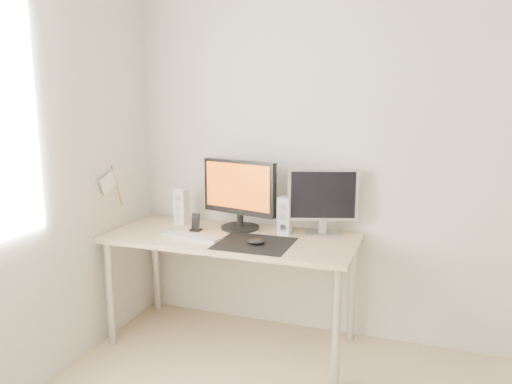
# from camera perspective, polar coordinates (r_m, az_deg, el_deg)

# --- Properties ---
(wall_back) EXTENTS (3.50, 0.00, 3.50)m
(wall_back) POSITION_cam_1_polar(r_m,az_deg,el_deg) (3.26, 15.00, 4.18)
(wall_back) COLOR silver
(wall_back) RESTS_ON ground
(mousepad) EXTENTS (0.45, 0.40, 0.00)m
(mousepad) POSITION_cam_1_polar(r_m,az_deg,el_deg) (3.04, -0.18, -5.91)
(mousepad) COLOR black
(mousepad) RESTS_ON desk
(mouse) EXTENTS (0.11, 0.07, 0.04)m
(mouse) POSITION_cam_1_polar(r_m,az_deg,el_deg) (3.00, -0.01, -5.70)
(mouse) COLOR black
(mouse) RESTS_ON mousepad
(desk) EXTENTS (1.60, 0.70, 0.73)m
(desk) POSITION_cam_1_polar(r_m,az_deg,el_deg) (3.24, -2.81, -6.33)
(desk) COLOR #D1B587
(desk) RESTS_ON ground
(main_monitor) EXTENTS (0.55, 0.31, 0.47)m
(main_monitor) POSITION_cam_1_polar(r_m,az_deg,el_deg) (3.32, -1.93, 0.00)
(main_monitor) COLOR black
(main_monitor) RESTS_ON desk
(second_monitor) EXTENTS (0.44, 0.22, 0.43)m
(second_monitor) POSITION_cam_1_polar(r_m,az_deg,el_deg) (3.21, 7.64, -0.70)
(second_monitor) COLOR #BDBDC0
(second_monitor) RESTS_ON desk
(speaker_left) EXTENTS (0.08, 0.09, 0.25)m
(speaker_left) POSITION_cam_1_polar(r_m,az_deg,el_deg) (3.52, -8.52, -1.65)
(speaker_left) COLOR white
(speaker_left) RESTS_ON desk
(speaker_right) EXTENTS (0.08, 0.09, 0.25)m
(speaker_right) POSITION_cam_1_polar(r_m,az_deg,el_deg) (3.22, 3.33, -2.72)
(speaker_right) COLOR silver
(speaker_right) RESTS_ON desk
(keyboard) EXTENTS (0.43, 0.17, 0.02)m
(keyboard) POSITION_cam_1_polar(r_m,az_deg,el_deg) (3.19, -7.49, -5.10)
(keyboard) COLOR #ABABAE
(keyboard) RESTS_ON desk
(phone_dock) EXTENTS (0.07, 0.06, 0.12)m
(phone_dock) POSITION_cam_1_polar(r_m,az_deg,el_deg) (3.34, -6.91, -3.82)
(phone_dock) COLOR black
(phone_dock) RESTS_ON desk
(pennant) EXTENTS (0.01, 0.23, 0.29)m
(pennant) POSITION_cam_1_polar(r_m,az_deg,el_deg) (3.40, -16.22, 0.93)
(pennant) COLOR #A57F54
(pennant) RESTS_ON wall_left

